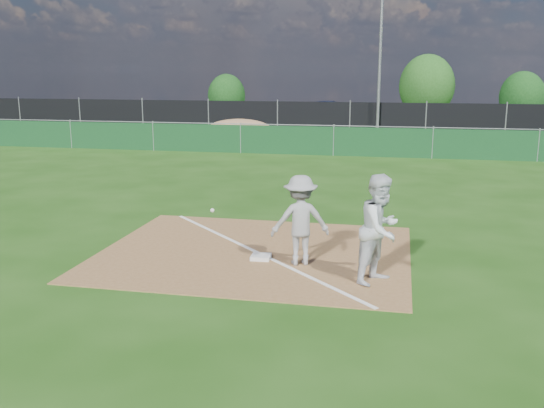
{
  "coord_description": "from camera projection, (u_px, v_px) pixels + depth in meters",
  "views": [
    {
      "loc": [
        2.7,
        -10.14,
        3.55
      ],
      "look_at": [
        0.34,
        1.0,
        1.0
      ],
      "focal_mm": 40.0,
      "sensor_mm": 36.0,
      "label": 1
    }
  ],
  "objects": [
    {
      "name": "parking_lot",
      "position": [
        356.0,
        127.0,
        37.74
      ],
      "size": [
        46.0,
        9.0,
        0.01
      ],
      "primitive_type": "cube",
      "color": "black",
      "rests_on": "ground"
    },
    {
      "name": "dirt_mound",
      "position": [
        239.0,
        131.0,
        29.55
      ],
      "size": [
        3.38,
        2.6,
        1.17
      ],
      "primitive_type": "ellipsoid",
      "color": "#9A714A",
      "rests_on": "ground"
    },
    {
      "name": "car_mid",
      "position": [
        329.0,
        114.0,
        38.02
      ],
      "size": [
        4.97,
        3.05,
        1.55
      ],
      "primitive_type": "imported",
      "rotation": [
        0.0,
        0.0,
        1.25
      ],
      "color": "#101732",
      "rests_on": "parking_lot"
    },
    {
      "name": "tree_mid",
      "position": [
        427.0,
        86.0,
        42.79
      ],
      "size": [
        3.86,
        3.86,
        4.58
      ],
      "color": "#382316",
      "rests_on": "ground"
    },
    {
      "name": "infield_dirt",
      "position": [
        255.0,
        252.0,
        11.96
      ],
      "size": [
        6.0,
        5.0,
        0.02
      ],
      "primitive_type": "cube",
      "color": "brown",
      "rests_on": "ground"
    },
    {
      "name": "foul_line",
      "position": [
        255.0,
        251.0,
        11.95
      ],
      "size": [
        5.01,
        5.01,
        0.01
      ],
      "primitive_type": "cube",
      "rotation": [
        0.0,
        0.0,
        0.79
      ],
      "color": "white",
      "rests_on": "infield_dirt"
    },
    {
      "name": "car_right",
      "position": [
        410.0,
        118.0,
        35.89
      ],
      "size": [
        5.19,
        2.83,
        1.43
      ],
      "primitive_type": "imported",
      "rotation": [
        0.0,
        0.0,
        1.75
      ],
      "color": "black",
      "rests_on": "parking_lot"
    },
    {
      "name": "first_base",
      "position": [
        261.0,
        257.0,
        11.49
      ],
      "size": [
        0.38,
        0.38,
        0.08
      ],
      "primitive_type": "cube",
      "rotation": [
        0.0,
        0.0,
        0.05
      ],
      "color": "white",
      "rests_on": "infield_dirt"
    },
    {
      "name": "black_fence",
      "position": [
        350.0,
        119.0,
        32.77
      ],
      "size": [
        46.0,
        0.04,
        1.8
      ],
      "primitive_type": "cube",
      "color": "black",
      "rests_on": "ground"
    },
    {
      "name": "ground",
      "position": [
        317.0,
        176.0,
        20.55
      ],
      "size": [
        90.0,
        90.0,
        0.0
      ],
      "primitive_type": "plane",
      "color": "#1B450E",
      "rests_on": "ground"
    },
    {
      "name": "light_pole",
      "position": [
        380.0,
        60.0,
        31.5
      ],
      "size": [
        0.16,
        0.16,
        8.0
      ],
      "primitive_type": "cylinder",
      "color": "slate",
      "rests_on": "ground"
    },
    {
      "name": "play_at_first",
      "position": [
        300.0,
        220.0,
        11.04
      ],
      "size": [
        2.38,
        0.91,
        1.66
      ],
      "color": "#A3A3A5",
      "rests_on": "infield_dirt"
    },
    {
      "name": "tree_right",
      "position": [
        522.0,
        97.0,
        39.76
      ],
      "size": [
        2.89,
        2.89,
        3.42
      ],
      "color": "#382316",
      "rests_on": "ground"
    },
    {
      "name": "runner",
      "position": [
        381.0,
        229.0,
        10.11
      ],
      "size": [
        1.06,
        1.14,
        1.86
      ],
      "primitive_type": "imported",
      "rotation": [
        0.0,
        0.0,
        1.05
      ],
      "color": "silver",
      "rests_on": "ground"
    },
    {
      "name": "car_left",
      "position": [
        230.0,
        115.0,
        38.56
      ],
      "size": [
        4.24,
        2.08,
        1.39
      ],
      "primitive_type": "imported",
      "rotation": [
        0.0,
        0.0,
        1.68
      ],
      "color": "#AAACB2",
      "rests_on": "parking_lot"
    },
    {
      "name": "green_fence",
      "position": [
        333.0,
        141.0,
        25.2
      ],
      "size": [
        44.0,
        0.05,
        1.2
      ],
      "primitive_type": "cube",
      "color": "#103B1B",
      "rests_on": "ground"
    },
    {
      "name": "tree_left",
      "position": [
        227.0,
        96.0,
        43.92
      ],
      "size": [
        2.7,
        2.7,
        3.2
      ],
      "color": "#382316",
      "rests_on": "ground"
    }
  ]
}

